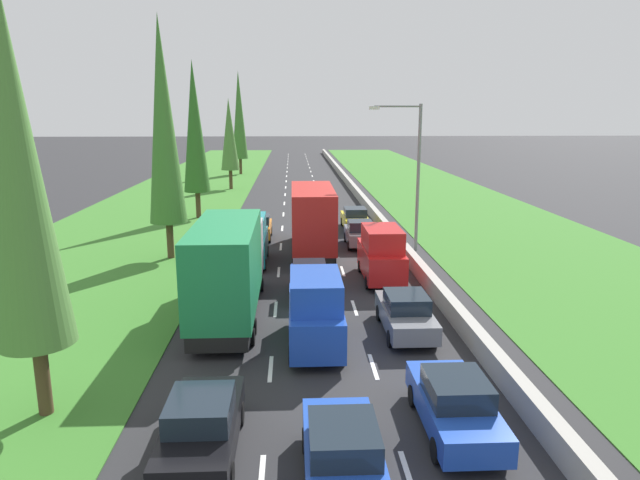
{
  "coord_description": "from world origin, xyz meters",
  "views": [
    {
      "loc": [
        -0.94,
        -2.92,
        8.48
      ],
      "look_at": [
        0.88,
        34.84,
        0.01
      ],
      "focal_mm": 31.99,
      "sensor_mm": 36.0,
      "label": 1
    }
  ],
  "objects_px": {
    "yellow_sedan_right_lane": "(355,219)",
    "poplar_tree_fifth": "(239,115)",
    "blue_van_centre_lane": "(315,311)",
    "poplar_tree_nearest": "(19,173)",
    "black_sedan_left_lane": "(202,426)",
    "orange_hatchback_left_lane": "(259,227)",
    "blue_sedan_centre_lane": "(343,456)",
    "poplar_tree_third": "(195,127)",
    "grey_sedan_right_lane": "(406,313)",
    "poplar_tree_second": "(163,122)",
    "blue_sedan_right_lane": "(455,404)",
    "red_box_truck_centre_lane": "(312,219)",
    "poplar_tree_fourth": "(229,135)",
    "street_light_mast": "(413,167)",
    "teal_van_left_lane": "(250,240)",
    "green_box_truck_left_lane": "(229,267)",
    "red_van_right_lane": "(381,254)",
    "grey_hatchback_right_lane": "(360,234)",
    "blue_hatchback_centre_lane": "(309,279)"
  },
  "relations": [
    {
      "from": "blue_van_centre_lane",
      "to": "street_light_mast",
      "type": "height_order",
      "value": "street_light_mast"
    },
    {
      "from": "teal_van_left_lane",
      "to": "poplar_tree_third",
      "type": "distance_m",
      "value": 16.84
    },
    {
      "from": "black_sedan_left_lane",
      "to": "orange_hatchback_left_lane",
      "type": "height_order",
      "value": "orange_hatchback_left_lane"
    },
    {
      "from": "grey_sedan_right_lane",
      "to": "black_sedan_left_lane",
      "type": "xyz_separation_m",
      "value": [
        -6.7,
        -7.9,
        0.0
      ]
    },
    {
      "from": "blue_sedan_centre_lane",
      "to": "poplar_tree_second",
      "type": "relative_size",
      "value": 0.32
    },
    {
      "from": "black_sedan_left_lane",
      "to": "orange_hatchback_left_lane",
      "type": "xyz_separation_m",
      "value": [
        -0.02,
        25.19,
        0.02
      ]
    },
    {
      "from": "red_van_right_lane",
      "to": "grey_hatchback_right_lane",
      "type": "bearing_deg",
      "value": 91.54
    },
    {
      "from": "blue_van_centre_lane",
      "to": "poplar_tree_nearest",
      "type": "distance_m",
      "value": 10.62
    },
    {
      "from": "grey_hatchback_right_lane",
      "to": "green_box_truck_left_lane",
      "type": "xyz_separation_m",
      "value": [
        -7.0,
        -12.78,
        1.35
      ]
    },
    {
      "from": "black_sedan_left_lane",
      "to": "poplar_tree_nearest",
      "type": "distance_m",
      "value": 8.09
    },
    {
      "from": "grey_sedan_right_lane",
      "to": "street_light_mast",
      "type": "distance_m",
      "value": 14.71
    },
    {
      "from": "red_box_truck_centre_lane",
      "to": "teal_van_left_lane",
      "type": "relative_size",
      "value": 1.92
    },
    {
      "from": "grey_sedan_right_lane",
      "to": "street_light_mast",
      "type": "relative_size",
      "value": 0.5
    },
    {
      "from": "blue_sedan_right_lane",
      "to": "red_box_truck_centre_lane",
      "type": "height_order",
      "value": "red_box_truck_centre_lane"
    },
    {
      "from": "red_box_truck_centre_lane",
      "to": "poplar_tree_fourth",
      "type": "xyz_separation_m",
      "value": [
        -8.13,
        30.75,
        3.9
      ]
    },
    {
      "from": "teal_van_left_lane",
      "to": "blue_hatchback_centre_lane",
      "type": "bearing_deg",
      "value": -62.1
    },
    {
      "from": "blue_sedan_right_lane",
      "to": "poplar_tree_nearest",
      "type": "xyz_separation_m",
      "value": [
        -11.45,
        1.47,
        6.11
      ]
    },
    {
      "from": "grey_sedan_right_lane",
      "to": "poplar_tree_fifth",
      "type": "bearing_deg",
      "value": 101.01
    },
    {
      "from": "yellow_sedan_right_lane",
      "to": "green_box_truck_left_lane",
      "type": "bearing_deg",
      "value": -111.77
    },
    {
      "from": "grey_sedan_right_lane",
      "to": "teal_van_left_lane",
      "type": "xyz_separation_m",
      "value": [
        -6.84,
        10.84,
        0.59
      ]
    },
    {
      "from": "poplar_tree_nearest",
      "to": "street_light_mast",
      "type": "xyz_separation_m",
      "value": [
        14.51,
        19.36,
        -1.69
      ]
    },
    {
      "from": "red_box_truck_centre_lane",
      "to": "blue_sedan_right_lane",
      "type": "bearing_deg",
      "value": -81.11
    },
    {
      "from": "blue_van_centre_lane",
      "to": "teal_van_left_lane",
      "type": "distance_m",
      "value": 12.51
    },
    {
      "from": "grey_sedan_right_lane",
      "to": "yellow_sedan_right_lane",
      "type": "distance_m",
      "value": 20.38
    },
    {
      "from": "blue_van_centre_lane",
      "to": "poplar_tree_nearest",
      "type": "height_order",
      "value": "poplar_tree_nearest"
    },
    {
      "from": "blue_van_centre_lane",
      "to": "poplar_tree_fifth",
      "type": "bearing_deg",
      "value": 97.52
    },
    {
      "from": "teal_van_left_lane",
      "to": "poplar_tree_fourth",
      "type": "relative_size",
      "value": 0.49
    },
    {
      "from": "blue_sedan_centre_lane",
      "to": "poplar_tree_third",
      "type": "xyz_separation_m",
      "value": [
        -8.84,
        35.01,
        6.52
      ]
    },
    {
      "from": "red_box_truck_centre_lane",
      "to": "poplar_tree_second",
      "type": "height_order",
      "value": "poplar_tree_second"
    },
    {
      "from": "blue_sedan_right_lane",
      "to": "blue_van_centre_lane",
      "type": "distance_m",
      "value": 6.89
    },
    {
      "from": "blue_sedan_centre_lane",
      "to": "grey_hatchback_right_lane",
      "type": "xyz_separation_m",
      "value": [
        3.21,
        24.25,
        0.02
      ]
    },
    {
      "from": "blue_hatchback_centre_lane",
      "to": "poplar_tree_fourth",
      "type": "xyz_separation_m",
      "value": [
        -7.7,
        38.95,
        5.24
      ]
    },
    {
      "from": "grey_sedan_right_lane",
      "to": "blue_hatchback_centre_lane",
      "type": "xyz_separation_m",
      "value": [
        -3.64,
        4.78,
        0.02
      ]
    },
    {
      "from": "black_sedan_left_lane",
      "to": "green_box_truck_left_lane",
      "type": "distance_m",
      "value": 10.15
    },
    {
      "from": "orange_hatchback_left_lane",
      "to": "poplar_tree_second",
      "type": "height_order",
      "value": "poplar_tree_second"
    },
    {
      "from": "green_box_truck_left_lane",
      "to": "poplar_tree_nearest",
      "type": "height_order",
      "value": "poplar_tree_nearest"
    },
    {
      "from": "poplar_tree_fourth",
      "to": "street_light_mast",
      "type": "relative_size",
      "value": 1.12
    },
    {
      "from": "blue_van_centre_lane",
      "to": "poplar_tree_fourth",
      "type": "distance_m",
      "value": 45.87
    },
    {
      "from": "orange_hatchback_left_lane",
      "to": "poplar_tree_fifth",
      "type": "distance_m",
      "value": 43.44
    },
    {
      "from": "black_sedan_left_lane",
      "to": "poplar_tree_fourth",
      "type": "xyz_separation_m",
      "value": [
        -4.63,
        51.62,
        5.27
      ]
    },
    {
      "from": "red_van_right_lane",
      "to": "blue_van_centre_lane",
      "type": "relative_size",
      "value": 1.0
    },
    {
      "from": "blue_sedan_centre_lane",
      "to": "green_box_truck_left_lane",
      "type": "relative_size",
      "value": 0.48
    },
    {
      "from": "poplar_tree_nearest",
      "to": "poplar_tree_third",
      "type": "relative_size",
      "value": 0.93
    },
    {
      "from": "red_van_right_lane",
      "to": "orange_hatchback_left_lane",
      "type": "distance_m",
      "value": 12.23
    },
    {
      "from": "grey_hatchback_right_lane",
      "to": "poplar_tree_fourth",
      "type": "distance_m",
      "value": 31.37
    },
    {
      "from": "yellow_sedan_right_lane",
      "to": "poplar_tree_fifth",
      "type": "xyz_separation_m",
      "value": [
        -11.86,
        39.46,
        7.3
      ]
    },
    {
      "from": "yellow_sedan_right_lane",
      "to": "blue_sedan_right_lane",
      "type": "bearing_deg",
      "value": -90.58
    },
    {
      "from": "green_box_truck_left_lane",
      "to": "street_light_mast",
      "type": "distance_m",
      "value": 15.62
    },
    {
      "from": "blue_sedan_centre_lane",
      "to": "poplar_tree_second",
      "type": "distance_m",
      "value": 24.32
    },
    {
      "from": "blue_sedan_right_lane",
      "to": "red_box_truck_centre_lane",
      "type": "relative_size",
      "value": 0.48
    }
  ]
}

